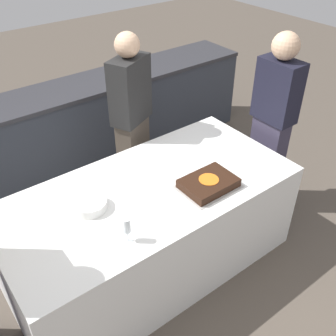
% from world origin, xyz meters
% --- Properties ---
extents(ground_plane, '(14.00, 14.00, 0.00)m').
position_xyz_m(ground_plane, '(0.00, 0.00, 0.00)').
color(ground_plane, brown).
extents(back_counter, '(4.40, 0.58, 0.92)m').
position_xyz_m(back_counter, '(0.00, 1.59, 0.46)').
color(back_counter, '#333842').
rests_on(back_counter, ground_plane).
extents(dining_table, '(2.15, 1.03, 0.78)m').
position_xyz_m(dining_table, '(0.00, 0.00, 0.39)').
color(dining_table, white).
rests_on(dining_table, ground_plane).
extents(cake, '(0.41, 0.31, 0.07)m').
position_xyz_m(cake, '(0.34, -0.25, 0.81)').
color(cake, '#B7B2AD').
rests_on(cake, dining_table).
extents(plate_stack, '(0.23, 0.23, 0.06)m').
position_xyz_m(plate_stack, '(-0.43, 0.06, 0.81)').
color(plate_stack, white).
rests_on(plate_stack, dining_table).
extents(wine_glass, '(0.06, 0.06, 0.18)m').
position_xyz_m(wine_glass, '(-0.39, -0.34, 0.90)').
color(wine_glass, white).
rests_on(wine_glass, dining_table).
extents(side_plate_near_cake, '(0.20, 0.20, 0.00)m').
position_xyz_m(side_plate_near_cake, '(0.27, 0.05, 0.78)').
color(side_plate_near_cake, white).
rests_on(side_plate_near_cake, dining_table).
extents(side_plate_right_edge, '(0.20, 0.20, 0.00)m').
position_xyz_m(side_plate_right_edge, '(0.50, 0.08, 0.78)').
color(side_plate_right_edge, white).
rests_on(side_plate_right_edge, dining_table).
extents(person_cutting_cake, '(0.41, 0.33, 1.63)m').
position_xyz_m(person_cutting_cake, '(0.34, 0.74, 0.85)').
color(person_cutting_cake, '#4C4238').
rests_on(person_cutting_cake, ground_plane).
extents(person_seated_right, '(0.22, 0.35, 1.64)m').
position_xyz_m(person_seated_right, '(1.29, 0.00, 0.86)').
color(person_seated_right, '#383347').
rests_on(person_seated_right, ground_plane).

